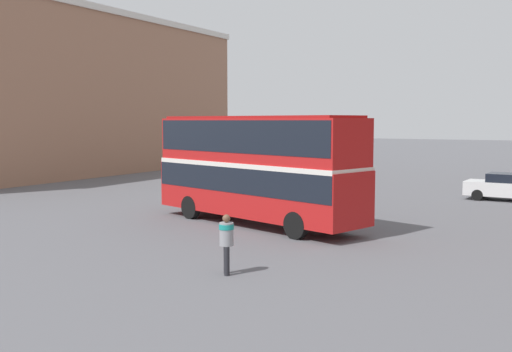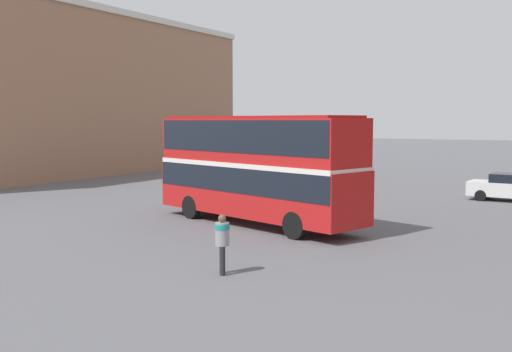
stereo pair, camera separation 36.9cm
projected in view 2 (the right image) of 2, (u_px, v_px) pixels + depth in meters
ground_plane at (293, 225)px, 25.26m from camera, size 240.00×240.00×0.00m
building_row_left at (73, 94)px, 49.72m from camera, size 9.94×34.76×13.22m
double_decker_bus at (256, 163)px, 25.19m from camera, size 10.61×5.42×4.59m
pedestrian_foreground at (222, 238)px, 17.08m from camera, size 0.60×0.60×1.74m
parked_car_kerb_near at (510, 187)px, 32.72m from camera, size 4.26×2.06×1.50m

